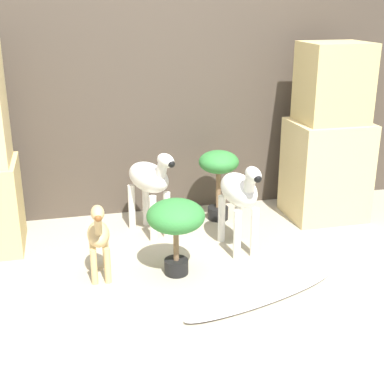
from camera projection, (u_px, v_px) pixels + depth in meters
name	position (u px, v px, depth m)	size (l,w,h in m)	color
ground_plane	(191.00, 287.00, 3.20)	(14.00, 14.00, 0.00)	#B2A88E
wall_back	(150.00, 73.00, 4.04)	(6.40, 0.08, 2.20)	#473D33
rock_pillar_right	(328.00, 141.00, 4.07)	(0.57, 0.49, 1.34)	#DBC184
zebra_right	(240.00, 194.00, 3.55)	(0.24, 0.53, 0.65)	white
zebra_left	(150.00, 181.00, 3.80)	(0.36, 0.52, 0.65)	white
giraffe_figurine	(99.00, 236.00, 3.21)	(0.14, 0.39, 0.53)	tan
potted_palm_front	(176.00, 220.00, 3.24)	(0.36, 0.36, 0.49)	black
potted_palm_back	(219.00, 170.00, 4.07)	(0.31, 0.31, 0.55)	black
surfboard	(261.00, 295.00, 3.08)	(1.05, 0.50, 0.08)	silver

